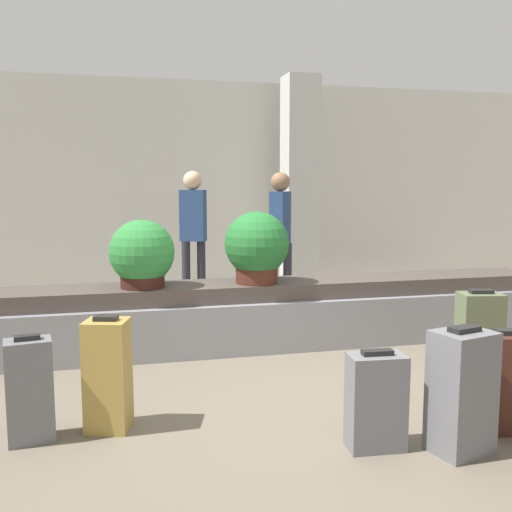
{
  "coord_description": "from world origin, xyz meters",
  "views": [
    {
      "loc": [
        -1.28,
        -3.87,
        1.56
      ],
      "look_at": [
        0.0,
        1.4,
        0.88
      ],
      "focal_mm": 40.0,
      "sensor_mm": 36.0,
      "label": 1
    }
  ],
  "objects_px": {
    "pillar": "(300,182)",
    "suitcase_5": "(108,375)",
    "potted_plant_1": "(257,247)",
    "potted_plant_0": "(142,255)",
    "traveler_0": "(193,225)",
    "suitcase_0": "(376,401)",
    "suitcase_1": "(462,392)",
    "suitcase_7": "(30,390)",
    "suitcase_2": "(479,335)",
    "suitcase_3": "(507,382)",
    "traveler_1": "(280,227)"
  },
  "relations": [
    {
      "from": "suitcase_2",
      "to": "potted_plant_1",
      "type": "bearing_deg",
      "value": 152.13
    },
    {
      "from": "suitcase_2",
      "to": "potted_plant_1",
      "type": "xyz_separation_m",
      "value": [
        -1.55,
        1.25,
        0.62
      ]
    },
    {
      "from": "suitcase_1",
      "to": "suitcase_2",
      "type": "relative_size",
      "value": 1.04
    },
    {
      "from": "suitcase_0",
      "to": "suitcase_3",
      "type": "height_order",
      "value": "suitcase_3"
    },
    {
      "from": "suitcase_2",
      "to": "suitcase_7",
      "type": "xyz_separation_m",
      "value": [
        -3.37,
        -0.39,
        -0.03
      ]
    },
    {
      "from": "suitcase_5",
      "to": "traveler_0",
      "type": "relative_size",
      "value": 0.43
    },
    {
      "from": "potted_plant_0",
      "to": "traveler_0",
      "type": "bearing_deg",
      "value": 70.84
    },
    {
      "from": "suitcase_3",
      "to": "potted_plant_0",
      "type": "xyz_separation_m",
      "value": [
        -2.17,
        2.21,
        0.61
      ]
    },
    {
      "from": "traveler_1",
      "to": "suitcase_0",
      "type": "bearing_deg",
      "value": -151.86
    },
    {
      "from": "potted_plant_1",
      "to": "suitcase_5",
      "type": "bearing_deg",
      "value": -130.62
    },
    {
      "from": "suitcase_3",
      "to": "suitcase_7",
      "type": "xyz_separation_m",
      "value": [
        -2.92,
        0.55,
        0.0
      ]
    },
    {
      "from": "potted_plant_1",
      "to": "traveler_1",
      "type": "distance_m",
      "value": 1.83
    },
    {
      "from": "suitcase_3",
      "to": "potted_plant_1",
      "type": "height_order",
      "value": "potted_plant_1"
    },
    {
      "from": "suitcase_3",
      "to": "traveler_0",
      "type": "height_order",
      "value": "traveler_0"
    },
    {
      "from": "suitcase_1",
      "to": "suitcase_0",
      "type": "bearing_deg",
      "value": 147.12
    },
    {
      "from": "suitcase_0",
      "to": "traveler_1",
      "type": "xyz_separation_m",
      "value": [
        0.54,
        3.92,
        0.74
      ]
    },
    {
      "from": "suitcase_2",
      "to": "suitcase_3",
      "type": "relative_size",
      "value": 1.1
    },
    {
      "from": "suitcase_1",
      "to": "suitcase_5",
      "type": "xyz_separation_m",
      "value": [
        -2.0,
        0.81,
        -0.0
      ]
    },
    {
      "from": "potted_plant_0",
      "to": "potted_plant_1",
      "type": "relative_size",
      "value": 0.91
    },
    {
      "from": "suitcase_1",
      "to": "suitcase_3",
      "type": "bearing_deg",
      "value": 9.29
    },
    {
      "from": "suitcase_5",
      "to": "suitcase_7",
      "type": "distance_m",
      "value": 0.46
    },
    {
      "from": "pillar",
      "to": "suitcase_5",
      "type": "bearing_deg",
      "value": -120.39
    },
    {
      "from": "suitcase_1",
      "to": "suitcase_7",
      "type": "bearing_deg",
      "value": 148.88
    },
    {
      "from": "pillar",
      "to": "suitcase_7",
      "type": "relative_size",
      "value": 4.83
    },
    {
      "from": "pillar",
      "to": "traveler_0",
      "type": "bearing_deg",
      "value": -148.58
    },
    {
      "from": "suitcase_0",
      "to": "suitcase_2",
      "type": "xyz_separation_m",
      "value": [
        1.37,
        0.98,
        0.06
      ]
    },
    {
      "from": "suitcase_0",
      "to": "potted_plant_0",
      "type": "bearing_deg",
      "value": 123.56
    },
    {
      "from": "suitcase_1",
      "to": "potted_plant_1",
      "type": "xyz_separation_m",
      "value": [
        -0.64,
        2.39,
        0.61
      ]
    },
    {
      "from": "potted_plant_0",
      "to": "traveler_1",
      "type": "xyz_separation_m",
      "value": [
        1.78,
        1.66,
        0.1
      ]
    },
    {
      "from": "potted_plant_1",
      "to": "traveler_1",
      "type": "bearing_deg",
      "value": 66.96
    },
    {
      "from": "suitcase_0",
      "to": "suitcase_7",
      "type": "xyz_separation_m",
      "value": [
        -2.0,
        0.59,
        0.03
      ]
    },
    {
      "from": "traveler_0",
      "to": "suitcase_1",
      "type": "bearing_deg",
      "value": 125.67
    },
    {
      "from": "suitcase_0",
      "to": "suitcase_2",
      "type": "height_order",
      "value": "suitcase_2"
    },
    {
      "from": "traveler_1",
      "to": "pillar",
      "type": "bearing_deg",
      "value": 10.05
    },
    {
      "from": "potted_plant_1",
      "to": "suitcase_2",
      "type": "bearing_deg",
      "value": -38.93
    },
    {
      "from": "potted_plant_1",
      "to": "traveler_1",
      "type": "relative_size",
      "value": 0.4
    },
    {
      "from": "potted_plant_0",
      "to": "pillar",
      "type": "bearing_deg",
      "value": 51.86
    },
    {
      "from": "suitcase_1",
      "to": "potted_plant_1",
      "type": "bearing_deg",
      "value": 90.75
    },
    {
      "from": "suitcase_0",
      "to": "suitcase_2",
      "type": "bearing_deg",
      "value": 40.22
    },
    {
      "from": "suitcase_1",
      "to": "suitcase_5",
      "type": "height_order",
      "value": "suitcase_1"
    },
    {
      "from": "suitcase_1",
      "to": "potted_plant_1",
      "type": "height_order",
      "value": "potted_plant_1"
    },
    {
      "from": "potted_plant_0",
      "to": "potted_plant_1",
      "type": "bearing_deg",
      "value": -0.92
    },
    {
      "from": "pillar",
      "to": "potted_plant_1",
      "type": "distance_m",
      "value": 3.64
    },
    {
      "from": "suitcase_0",
      "to": "potted_plant_1",
      "type": "relative_size",
      "value": 0.88
    },
    {
      "from": "traveler_1",
      "to": "traveler_0",
      "type": "bearing_deg",
      "value": 100.9
    },
    {
      "from": "potted_plant_1",
      "to": "traveler_0",
      "type": "xyz_separation_m",
      "value": [
        -0.32,
        2.16,
        0.08
      ]
    },
    {
      "from": "potted_plant_1",
      "to": "potted_plant_0",
      "type": "bearing_deg",
      "value": 179.08
    },
    {
      "from": "suitcase_3",
      "to": "traveler_0",
      "type": "bearing_deg",
      "value": 121.97
    },
    {
      "from": "suitcase_7",
      "to": "suitcase_1",
      "type": "bearing_deg",
      "value": -26.03
    },
    {
      "from": "pillar",
      "to": "potted_plant_0",
      "type": "bearing_deg",
      "value": -128.14
    }
  ]
}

